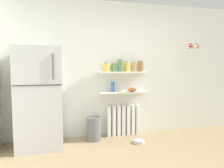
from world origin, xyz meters
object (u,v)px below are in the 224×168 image
storage_jar_4 (134,67)px  pet_food_bowl (139,142)px  radiator (123,120)px  storage_jar_3 (127,67)px  refrigerator (40,98)px  storage_jar_2 (120,66)px  storage_jar_5 (141,66)px  vase (113,87)px  shelf_bowl (132,89)px  storage_jar_1 (113,67)px  hanging_fruit_basket (194,46)px  trash_bin (94,129)px  storage_jar_0 (106,67)px

storage_jar_4 → pet_food_bowl: size_ratio=0.92×
radiator → storage_jar_3: (0.07, -0.03, 1.06)m
refrigerator → pet_food_bowl: size_ratio=8.48×
storage_jar_2 → storage_jar_5: bearing=0.0°
radiator → vase: size_ratio=3.28×
storage_jar_3 → storage_jar_4: (0.14, -0.00, -0.01)m
refrigerator → storage_jar_3: (1.61, 0.22, 0.52)m
pet_food_bowl → radiator: bearing=105.7°
vase → shelf_bowl: 0.40m
storage_jar_5 → shelf_bowl: storage_jar_5 is taller
storage_jar_5 → vase: size_ratio=1.09×
storage_jar_3 → vase: bearing=180.0°
vase → storage_jar_1: bearing=0.0°
pet_food_bowl → hanging_fruit_basket: size_ratio=0.59×
storage_jar_5 → shelf_bowl: 0.49m
storage_jar_1 → storage_jar_4: size_ratio=0.93×
refrigerator → shelf_bowl: bearing=7.4°
trash_bin → hanging_fruit_basket: 2.46m
shelf_bowl → storage_jar_3: bearing=180.0°
storage_jar_1 → storage_jar_3: (0.28, 0.00, 0.01)m
storage_jar_1 → hanging_fruit_basket: size_ratio=0.50×
storage_jar_0 → pet_food_bowl: bearing=-44.2°
storage_jar_5 → hanging_fruit_basket: 1.07m
refrigerator → storage_jar_2: bearing=8.7°
storage_jar_5 → pet_food_bowl: storage_jar_5 is taller
radiator → pet_food_bowl: 0.59m
storage_jar_5 → storage_jar_1: bearing=180.0°
trash_bin → pet_food_bowl: bearing=-24.6°
storage_jar_3 → storage_jar_1: bearing=180.0°
pet_food_bowl → trash_bin: bearing=155.4°
vase → storage_jar_5: bearing=0.0°
shelf_bowl → trash_bin: shelf_bowl is taller
vase → pet_food_bowl: vase is taller
trash_bin → storage_jar_1: bearing=17.3°
storage_jar_1 → trash_bin: 1.21m
refrigerator → hanging_fruit_basket: hanging_fruit_basket is taller
hanging_fruit_basket → refrigerator: bearing=178.1°
storage_jar_1 → trash_bin: size_ratio=0.39×
hanging_fruit_basket → shelf_bowl: bearing=164.1°
refrigerator → vase: bearing=9.6°
refrigerator → hanging_fruit_basket: (2.83, -0.09, 0.91)m
shelf_bowl → storage_jar_4: bearing=-0.0°
storage_jar_4 → hanging_fruit_basket: bearing=-16.3°
trash_bin → storage_jar_2: bearing=13.1°
hanging_fruit_basket → storage_jar_0: bearing=169.0°
refrigerator → storage_jar_1: 1.44m
storage_jar_1 → storage_jar_3: bearing=0.0°
refrigerator → storage_jar_5: bearing=6.8°
shelf_bowl → trash_bin: 1.06m
shelf_bowl → hanging_fruit_basket: 1.43m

